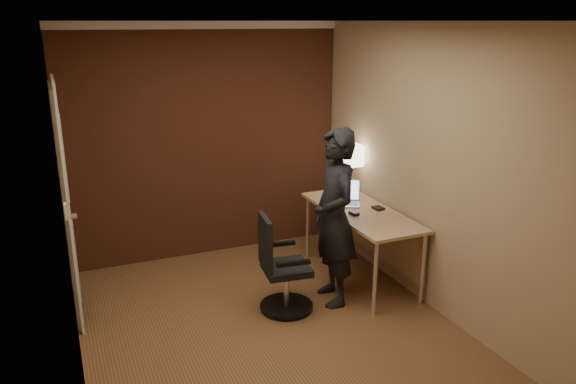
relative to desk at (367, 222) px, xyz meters
The scene contains 8 objects.
room 1.92m from the desk, 150.35° to the left, with size 4.00×4.00×4.00m.
desk is the anchor object (origin of this frame).
desk_lamp 0.76m from the desk, 81.59° to the left, with size 0.22×0.22×0.54m.
laptop 0.36m from the desk, 114.12° to the left, with size 0.41×0.38×0.23m.
mouse 0.27m from the desk, 155.73° to the right, with size 0.06×0.10×0.03m, color black.
wallet 0.17m from the desk, 21.40° to the right, with size 0.09×0.11×0.02m, color black.
office_chair 1.11m from the desk, 164.63° to the right, with size 0.48×0.52×0.88m.
person 0.64m from the desk, 150.58° to the right, with size 0.59×0.39×1.62m, color black.
Camera 1 is at (-1.52, -3.81, 2.50)m, focal length 35.00 mm.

